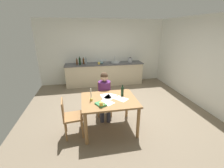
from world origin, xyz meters
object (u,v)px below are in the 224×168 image
at_px(wine_bottle_on_table, 122,91).
at_px(bottle_wine_red, 83,61).
at_px(mixing_bowl, 101,63).
at_px(stovetop_kettle, 130,60).
at_px(bottle_oil, 77,62).
at_px(candlestick, 91,97).
at_px(wine_glass_near_sink, 105,60).
at_px(wine_glass_back_left, 101,60).
at_px(bottle_vinegar, 80,61).
at_px(wine_glass_by_kettle, 103,60).
at_px(sink_unit, 116,62).
at_px(bottle_sauce, 86,61).
at_px(person_seated, 105,92).
at_px(chair_at_table, 104,97).
at_px(teacup_on_counter, 99,63).
at_px(coffee_mug, 101,105).
at_px(book_magazine, 101,104).
at_px(chair_side_empty, 70,116).
at_px(dining_table, 109,103).

xyz_separation_m(wine_bottle_on_table, bottle_wine_red, (-0.83, 2.90, 0.14)).
xyz_separation_m(mixing_bowl, stovetop_kettle, (1.24, 0.07, 0.05)).
distance_m(bottle_oil, mixing_bowl, 0.93).
height_order(candlestick, wine_glass_near_sink, wine_glass_near_sink).
height_order(candlestick, wine_glass_back_left, wine_glass_back_left).
distance_m(bottle_vinegar, wine_glass_by_kettle, 0.95).
distance_m(sink_unit, mixing_bowl, 0.63).
bearing_deg(candlestick, bottle_sauce, 90.11).
xyz_separation_m(wine_bottle_on_table, sink_unit, (0.47, 2.90, 0.05)).
distance_m(stovetop_kettle, wine_glass_by_kettle, 1.15).
height_order(person_seated, wine_glass_by_kettle, person_seated).
height_order(chair_at_table, bottle_vinegar, bottle_vinegar).
bearing_deg(teacup_on_counter, wine_bottle_on_table, -85.18).
relative_size(wine_bottle_on_table, wine_glass_near_sink, 1.68).
bearing_deg(chair_at_table, wine_glass_near_sink, 80.64).
bearing_deg(coffee_mug, wine_glass_by_kettle, 81.95).
relative_size(book_magazine, bottle_wine_red, 0.88).
height_order(book_magazine, sink_unit, sink_unit).
xyz_separation_m(chair_side_empty, bottle_oil, (0.11, 3.06, 0.52)).
distance_m(chair_at_table, bottle_wine_red, 2.42).
xyz_separation_m(wine_glass_back_left, teacup_on_counter, (-0.11, -0.30, -0.06)).
height_order(bottle_wine_red, wine_glass_by_kettle, bottle_wine_red).
height_order(candlestick, book_magazine, candlestick).
xyz_separation_m(candlestick, bottle_oil, (-0.36, 2.98, 0.17)).
bearing_deg(chair_side_empty, coffee_mug, -19.69).
distance_m(person_seated, coffee_mug, 0.93).
bearing_deg(bottle_vinegar, teacup_on_counter, -4.84).
bearing_deg(wine_bottle_on_table, wine_glass_near_sink, 88.73).
xyz_separation_m(dining_table, mixing_bowl, (0.18, 2.96, 0.29)).
relative_size(wine_glass_back_left, teacup_on_counter, 1.26).
bearing_deg(wine_glass_by_kettle, mixing_bowl, -115.09).
relative_size(bottle_wine_red, teacup_on_counter, 2.17).
height_order(sink_unit, stovetop_kettle, sink_unit).
distance_m(chair_at_table, stovetop_kettle, 2.76).
xyz_separation_m(chair_at_table, bottle_wine_red, (-0.49, 2.30, 0.54)).
bearing_deg(candlestick, wine_glass_back_left, 79.28).
height_order(candlestick, wine_bottle_on_table, candlestick).
bearing_deg(bottle_vinegar, book_magazine, -82.44).
bearing_deg(teacup_on_counter, book_magazine, -95.80).
bearing_deg(dining_table, book_magazine, -132.58).
relative_size(wine_glass_near_sink, teacup_on_counter, 1.26).
relative_size(book_magazine, sink_unit, 0.65).
bearing_deg(bottle_wine_red, person_seated, -78.98).
bearing_deg(person_seated, mixing_bowl, 85.17).
bearing_deg(dining_table, bottle_wine_red, 99.30).
bearing_deg(bottle_oil, chair_at_table, -71.64).
distance_m(bottle_vinegar, bottle_wine_red, 0.17).
relative_size(bottle_vinegar, bottle_wine_red, 1.18).
height_order(chair_at_table, mixing_bowl, mixing_bowl).
distance_m(mixing_bowl, wine_glass_back_left, 0.23).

